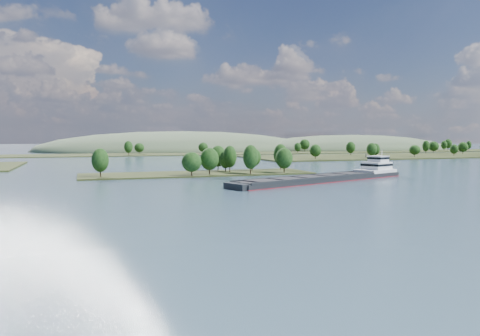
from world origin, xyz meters
name	(u,v)px	position (x,y,z in m)	size (l,w,h in m)	color
ground	(243,189)	(0.00, 120.00, 0.00)	(1800.00, 1800.00, 0.00)	#374E5F
tree_island	(215,165)	(7.34, 178.58, 4.07)	(100.00, 31.89, 13.62)	#242C13
right_bank	(433,155)	(231.25, 299.68, 0.91)	(320.00, 90.00, 14.86)	#242C13
back_shoreline	(148,154)	(7.78, 399.88, 0.65)	(900.00, 60.00, 14.71)	#242C13
hill_east	(352,150)	(260.00, 470.00, 0.00)	(260.00, 140.00, 36.00)	#44563B
hill_west	(183,151)	(60.00, 500.00, 0.00)	(320.00, 160.00, 44.00)	#44563B
cargo_barge	(333,176)	(41.90, 136.73, 1.46)	(83.62, 40.44, 11.60)	black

